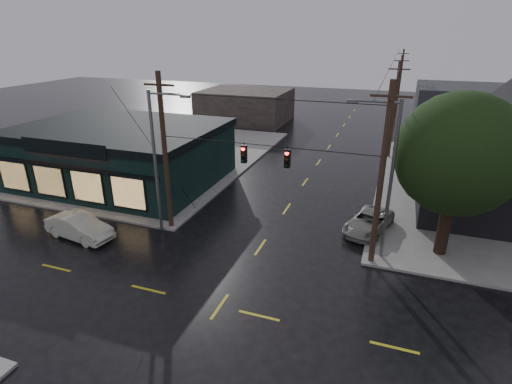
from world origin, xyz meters
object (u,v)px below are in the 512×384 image
(corner_tree, at_px, (458,155))
(sedan_cream, at_px, (79,227))
(utility_pole_ne, at_px, (371,262))
(suv_silver, at_px, (369,222))
(utility_pole_nw, at_px, (172,227))

(corner_tree, xyz_separation_m, sedan_cream, (-21.45, -5.43, -5.37))
(sedan_cream, bearing_deg, corner_tree, -67.71)
(corner_tree, distance_m, utility_pole_ne, 7.53)
(corner_tree, xyz_separation_m, suv_silver, (-4.23, 1.66, -5.48))
(utility_pole_nw, relative_size, utility_pole_ne, 1.00)
(corner_tree, relative_size, suv_silver, 1.99)
(sedan_cream, bearing_deg, utility_pole_nw, -47.89)
(corner_tree, bearing_deg, utility_pole_ne, -148.98)
(utility_pole_nw, height_order, utility_pole_ne, same)
(corner_tree, bearing_deg, suv_silver, 158.65)
(utility_pole_ne, relative_size, sedan_cream, 2.18)
(utility_pole_nw, distance_m, sedan_cream, 5.75)
(suv_silver, bearing_deg, utility_pole_nw, -147.07)
(suv_silver, bearing_deg, utility_pole_ne, -67.09)
(corner_tree, distance_m, suv_silver, 7.12)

